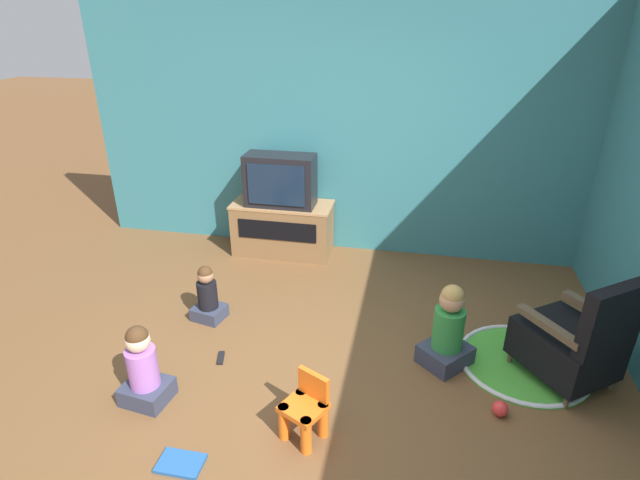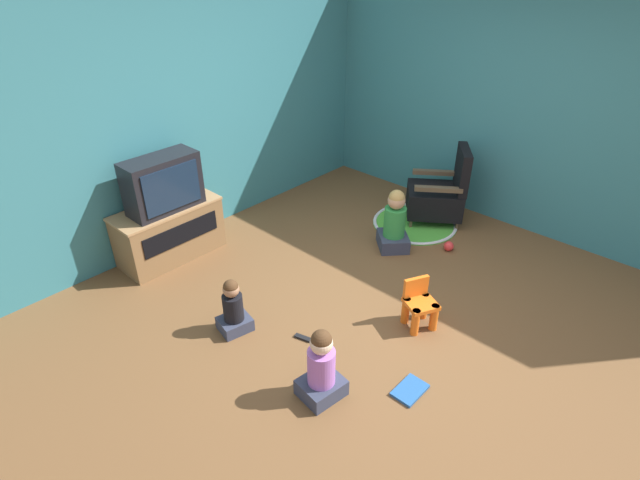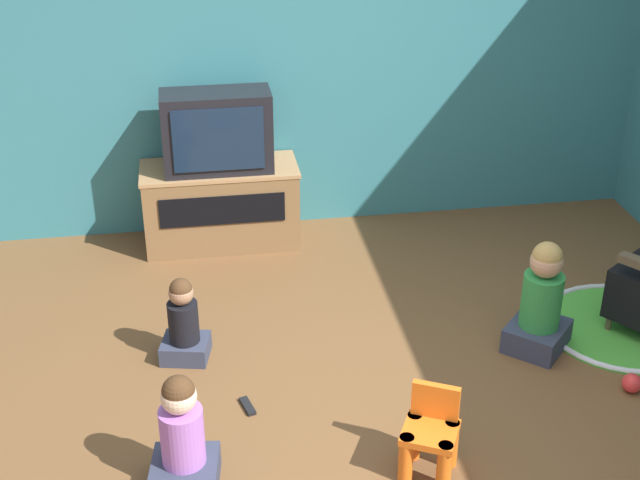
% 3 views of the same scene
% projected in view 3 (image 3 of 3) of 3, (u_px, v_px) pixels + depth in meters
% --- Properties ---
extents(ground_plane, '(30.00, 30.00, 0.00)m').
position_uv_depth(ground_plane, '(411.00, 430.00, 4.53)').
color(ground_plane, brown).
extents(wall_back, '(5.38, 0.12, 2.73)m').
position_uv_depth(wall_back, '(286.00, 38.00, 6.08)').
color(wall_back, teal).
rests_on(wall_back, ground_plane).
extents(tv_cabinet, '(1.08, 0.48, 0.58)m').
position_uv_depth(tv_cabinet, '(221.00, 203.00, 6.23)').
color(tv_cabinet, brown).
rests_on(tv_cabinet, ground_plane).
extents(television, '(0.73, 0.33, 0.55)m').
position_uv_depth(television, '(217.00, 132.00, 5.94)').
color(television, black).
rests_on(television, tv_cabinet).
extents(yellow_kid_chair, '(0.33, 0.33, 0.44)m').
position_uv_depth(yellow_kid_chair, '(430.00, 438.00, 4.19)').
color(yellow_kid_chair, orange).
rests_on(yellow_kid_chair, ground_plane).
extents(play_mat, '(0.98, 0.98, 0.04)m').
position_uv_depth(play_mat, '(623.00, 327.00, 5.37)').
color(play_mat, green).
rests_on(play_mat, ground_plane).
extents(child_watching_left, '(0.46, 0.46, 0.68)m').
position_uv_depth(child_watching_left, '(541.00, 304.00, 5.06)').
color(child_watching_left, '#33384C').
rests_on(child_watching_left, ground_plane).
extents(child_watching_center, '(0.34, 0.31, 0.61)m').
position_uv_depth(child_watching_center, '(183.00, 439.00, 4.07)').
color(child_watching_center, '#33384C').
rests_on(child_watching_center, ground_plane).
extents(child_watching_right, '(0.30, 0.28, 0.51)m').
position_uv_depth(child_watching_right, '(184.00, 324.00, 5.00)').
color(child_watching_right, '#33384C').
rests_on(child_watching_right, ground_plane).
extents(toy_ball, '(0.11, 0.11, 0.11)m').
position_uv_depth(toy_ball, '(632.00, 383.00, 4.79)').
color(toy_ball, red).
rests_on(toy_ball, ground_plane).
extents(remote_control, '(0.08, 0.16, 0.02)m').
position_uv_depth(remote_control, '(248.00, 406.00, 4.69)').
color(remote_control, black).
rests_on(remote_control, ground_plane).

